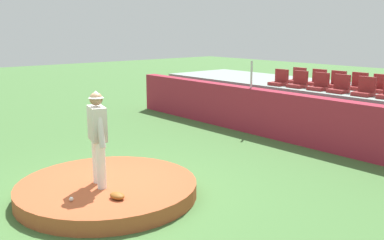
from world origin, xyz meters
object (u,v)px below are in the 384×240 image
(fielding_glove, at_px, (117,196))
(stadium_chair_1, at_px, (299,82))
(baseball, at_px, (71,199))
(stadium_chair_7, at_px, (317,80))
(stadium_chair_8, at_px, (337,82))
(pitcher, at_px, (98,131))
(stadium_chair_4, at_px, (365,90))
(stadium_chair_9, at_px, (358,84))
(stadium_chair_2, at_px, (319,85))
(stadium_chair_6, at_px, (297,78))
(stadium_chair_3, at_px, (340,87))
(stadium_chair_10, at_px, (380,87))
(stadium_chair_0, at_px, (279,80))

(fielding_glove, relative_size, stadium_chair_1, 0.60)
(baseball, bearing_deg, stadium_chair_7, 99.11)
(stadium_chair_1, xyz_separation_m, stadium_chair_8, (0.76, 0.87, 0.00))
(pitcher, relative_size, stadium_chair_4, 3.47)
(pitcher, relative_size, stadium_chair_9, 3.47)
(stadium_chair_1, relative_size, stadium_chair_9, 1.00)
(stadium_chair_2, height_order, stadium_chair_4, same)
(fielding_glove, height_order, stadium_chair_8, stadium_chair_8)
(stadium_chair_6, bearing_deg, fielding_glove, 107.29)
(fielding_glove, height_order, stadium_chair_4, stadium_chair_4)
(stadium_chair_2, bearing_deg, stadium_chair_3, 179.55)
(stadium_chair_9, bearing_deg, stadium_chair_10, 178.23)
(pitcher, height_order, stadium_chair_4, pitcher)
(fielding_glove, xyz_separation_m, stadium_chair_8, (-1.15, 8.35, 1.14))
(stadium_chair_8, bearing_deg, stadium_chair_7, -2.18)
(pitcher, height_order, stadium_chair_1, pitcher)
(baseball, xyz_separation_m, stadium_chair_0, (-2.20, 8.08, 1.16))
(pitcher, distance_m, stadium_chair_6, 8.48)
(stadium_chair_1, height_order, stadium_chair_9, same)
(stadium_chair_0, height_order, stadium_chair_7, same)
(stadium_chair_6, bearing_deg, pitcher, 102.46)
(baseball, height_order, stadium_chair_9, stadium_chair_9)
(stadium_chair_7, relative_size, stadium_chair_8, 1.00)
(fielding_glove, xyz_separation_m, stadium_chair_7, (-1.85, 8.38, 1.14))
(baseball, xyz_separation_m, fielding_glove, (0.40, 0.63, 0.02))
(stadium_chair_4, bearing_deg, stadium_chair_7, -23.78)
(stadium_chair_2, height_order, stadium_chair_10, same)
(stadium_chair_3, relative_size, stadium_chair_9, 1.00)
(stadium_chair_3, bearing_deg, stadium_chair_4, 178.77)
(fielding_glove, xyz_separation_m, stadium_chair_9, (-0.48, 8.39, 1.14))
(baseball, relative_size, stadium_chair_9, 0.15)
(fielding_glove, bearing_deg, stadium_chair_1, 97.04)
(baseball, relative_size, fielding_glove, 0.25)
(stadium_chair_1, distance_m, stadium_chair_6, 1.13)
(stadium_chair_2, xyz_separation_m, stadium_chair_6, (-1.44, 0.90, 0.00))
(stadium_chair_9, bearing_deg, stadium_chair_1, 32.24)
(pitcher, distance_m, stadium_chair_1, 7.48)
(stadium_chair_4, height_order, stadium_chair_8, same)
(stadium_chair_9, bearing_deg, stadium_chair_3, 88.38)
(stadium_chair_1, distance_m, stadium_chair_8, 1.15)
(stadium_chair_1, bearing_deg, stadium_chair_8, -131.20)
(stadium_chair_0, xyz_separation_m, stadium_chair_2, (1.44, 0.03, 0.00))
(stadium_chair_1, height_order, stadium_chair_10, same)
(stadium_chair_1, height_order, stadium_chair_8, same)
(stadium_chair_4, xyz_separation_m, stadium_chair_7, (-2.09, 0.92, 0.00))
(stadium_chair_7, height_order, stadium_chair_8, same)
(fielding_glove, bearing_deg, stadium_chair_4, 80.88)
(pitcher, xyz_separation_m, stadium_chair_1, (-1.13, 7.39, 0.19))
(stadium_chair_4, bearing_deg, stadium_chair_6, -17.95)
(stadium_chair_4, relative_size, stadium_chair_8, 1.00)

